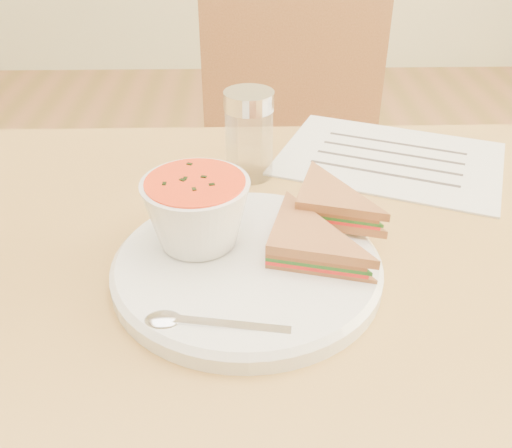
{
  "coord_description": "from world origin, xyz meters",
  "views": [
    {
      "loc": [
        -0.01,
        -0.51,
        1.12
      ],
      "look_at": [
        0.0,
        -0.02,
        0.8
      ],
      "focal_mm": 40.0,
      "sensor_mm": 36.0,
      "label": 1
    }
  ],
  "objects_px": {
    "plate": "(247,268)",
    "condiment_shaker": "(249,135)",
    "soup_bowl": "(197,215)",
    "chair_far": "(295,193)"
  },
  "relations": [
    {
      "from": "chair_far",
      "to": "plate",
      "type": "xyz_separation_m",
      "value": [
        -0.11,
        -0.64,
        0.28
      ]
    },
    {
      "from": "soup_bowl",
      "to": "condiment_shaker",
      "type": "distance_m",
      "value": 0.2
    },
    {
      "from": "chair_far",
      "to": "condiment_shaker",
      "type": "xyz_separation_m",
      "value": [
        -0.11,
        -0.42,
        0.33
      ]
    },
    {
      "from": "plate",
      "to": "soup_bowl",
      "type": "xyz_separation_m",
      "value": [
        -0.05,
        0.03,
        0.05
      ]
    },
    {
      "from": "soup_bowl",
      "to": "plate",
      "type": "bearing_deg",
      "value": -31.0
    },
    {
      "from": "plate",
      "to": "condiment_shaker",
      "type": "bearing_deg",
      "value": 88.53
    },
    {
      "from": "plate",
      "to": "condiment_shaker",
      "type": "distance_m",
      "value": 0.23
    },
    {
      "from": "chair_far",
      "to": "plate",
      "type": "height_order",
      "value": "chair_far"
    },
    {
      "from": "condiment_shaker",
      "to": "chair_far",
      "type": "bearing_deg",
      "value": 75.52
    },
    {
      "from": "plate",
      "to": "condiment_shaker",
      "type": "height_order",
      "value": "condiment_shaker"
    }
  ]
}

